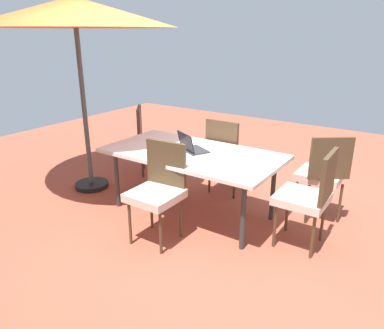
{
  "coord_description": "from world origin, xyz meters",
  "views": [
    {
      "loc": [
        -2.15,
        3.17,
        1.98
      ],
      "look_at": [
        0.0,
        0.0,
        0.59
      ],
      "focal_mm": 34.44,
      "sensor_mm": 36.0,
      "label": 1
    }
  ],
  "objects": [
    {
      "name": "patio_umbrella",
      "position": [
        1.54,
        0.15,
        2.17
      ],
      "size": [
        2.4,
        2.4,
        2.36
      ],
      "color": "#4C4C4C",
      "rests_on": "ground_plane"
    },
    {
      "name": "cup",
      "position": [
        -0.55,
        0.1,
        0.78
      ],
      "size": [
        0.08,
        0.08,
        0.08
      ],
      "primitive_type": "cylinder",
      "color": "white",
      "rests_on": "dining_table"
    },
    {
      "name": "laptop",
      "position": [
        0.02,
        -0.02,
        0.79
      ],
      "size": [
        0.4,
        0.37,
        0.21
      ],
      "rotation": [
        0.0,
        0.0,
        -0.48
      ],
      "color": "#2D2D33",
      "rests_on": "dining_table"
    },
    {
      "name": "ground_plane",
      "position": [
        0.0,
        0.0,
        -0.01
      ],
      "size": [
        10.0,
        10.0,
        0.02
      ],
      "primitive_type": "cube",
      "color": "#9E4C38"
    },
    {
      "name": "dining_table",
      "position": [
        0.0,
        0.0,
        0.69
      ],
      "size": [
        1.95,
        1.02,
        0.74
      ],
      "color": "silver",
      "rests_on": "ground_plane"
    },
    {
      "name": "chair_south",
      "position": [
        -0.04,
        -0.72,
        0.55
      ],
      "size": [
        0.46,
        0.46,
        0.98
      ],
      "rotation": [
        0.0,
        0.0,
        0.0
      ],
      "color": "beige",
      "rests_on": "ground_plane"
    },
    {
      "name": "chair_north",
      "position": [
        -0.04,
        0.64,
        0.55
      ],
      "size": [
        0.47,
        0.48,
        0.98
      ],
      "rotation": [
        0.0,
        0.0,
        3.22
      ],
      "color": "beige",
      "rests_on": "ground_plane"
    },
    {
      "name": "chair_west",
      "position": [
        -1.3,
        -0.04,
        0.55
      ],
      "size": [
        0.47,
        0.46,
        0.98
      ],
      "rotation": [
        0.0,
        0.0,
        1.6
      ],
      "color": "beige",
      "rests_on": "ground_plane"
    },
    {
      "name": "chair_southwest",
      "position": [
        -1.24,
        -0.69,
        0.55
      ],
      "size": [
        0.58,
        0.58,
        0.98
      ],
      "rotation": [
        0.0,
        0.0,
        0.65
      ],
      "color": "beige",
      "rests_on": "ground_plane"
    },
    {
      "name": "chair_southeast",
      "position": [
        1.22,
        -0.73,
        0.55
      ],
      "size": [
        0.58,
        0.58,
        0.98
      ],
      "rotation": [
        0.0,
        0.0,
        5.38
      ],
      "color": "beige",
      "rests_on": "ground_plane"
    }
  ]
}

